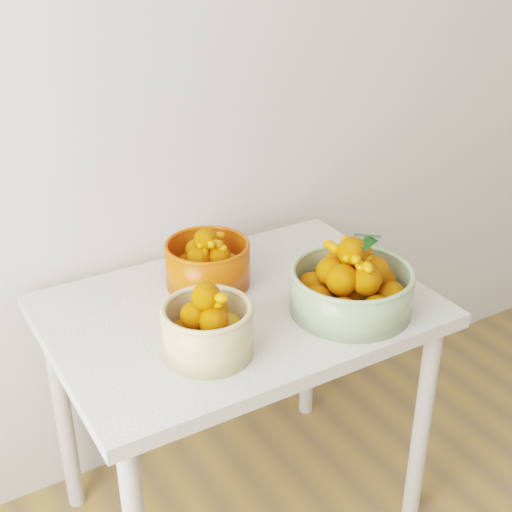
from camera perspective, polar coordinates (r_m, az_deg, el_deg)
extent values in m
cube|color=silver|center=(2.16, 0.15, 16.98)|extent=(4.00, 0.04, 2.70)
cube|color=silver|center=(1.92, -1.35, -4.44)|extent=(1.00, 0.70, 0.04)
cylinder|color=silver|center=(2.18, 13.12, -13.08)|extent=(0.05, 0.05, 0.71)
cylinder|color=silver|center=(2.24, -15.16, -12.11)|extent=(0.05, 0.05, 0.71)
cylinder|color=silver|center=(2.53, 4.24, -5.93)|extent=(0.05, 0.05, 0.71)
cylinder|color=tan|center=(1.69, -3.89, -6.03)|extent=(0.26, 0.26, 0.12)
torus|color=tan|center=(1.66, -3.96, -4.26)|extent=(0.26, 0.26, 0.02)
sphere|color=#D1660C|center=(1.72, -2.29, -5.82)|extent=(0.08, 0.08, 0.08)
sphere|color=#CE5100|center=(1.75, -4.21, -5.40)|extent=(0.07, 0.07, 0.07)
sphere|color=#CE5100|center=(1.71, -5.71, -6.25)|extent=(0.07, 0.07, 0.07)
sphere|color=#CE5100|center=(1.66, -4.69, -7.36)|extent=(0.08, 0.08, 0.08)
sphere|color=#CE5100|center=(1.67, -2.53, -7.09)|extent=(0.08, 0.08, 0.08)
sphere|color=#CE5100|center=(1.70, -3.88, -6.38)|extent=(0.07, 0.07, 0.07)
sphere|color=#CE5100|center=(1.69, -3.37, -4.30)|extent=(0.07, 0.07, 0.07)
sphere|color=#CE5100|center=(1.67, -4.98, -4.77)|extent=(0.07, 0.07, 0.07)
sphere|color=#CE5100|center=(1.65, -3.41, -5.25)|extent=(0.07, 0.07, 0.07)
sphere|color=#CE5100|center=(1.65, -4.02, -3.25)|extent=(0.07, 0.07, 0.07)
ellipsoid|color=orange|center=(1.64, -3.95, -3.24)|extent=(0.04, 0.04, 0.03)
ellipsoid|color=orange|center=(1.64, -3.24, -3.78)|extent=(0.04, 0.05, 0.03)
ellipsoid|color=orange|center=(1.62, -2.82, -3.39)|extent=(0.04, 0.04, 0.03)
cylinder|color=#89A877|center=(1.88, 7.62, -2.80)|extent=(0.38, 0.38, 0.11)
torus|color=#89A877|center=(1.85, 7.73, -1.30)|extent=(0.38, 0.38, 0.02)
sphere|color=#CE5100|center=(1.93, 10.08, -2.10)|extent=(0.08, 0.08, 0.08)
sphere|color=#CE5100|center=(1.97, 7.90, -1.38)|extent=(0.08, 0.08, 0.08)
sphere|color=#CE5100|center=(1.95, 5.86, -1.54)|extent=(0.09, 0.09, 0.09)
sphere|color=#CE5100|center=(1.89, 4.52, -2.52)|extent=(0.08, 0.08, 0.08)
sphere|color=#CE5100|center=(1.83, 4.97, -3.67)|extent=(0.08, 0.08, 0.08)
sphere|color=#CE5100|center=(1.79, 7.02, -4.48)|extent=(0.08, 0.08, 0.08)
sphere|color=#CE5100|center=(1.81, 9.64, -4.27)|extent=(0.08, 0.08, 0.08)
sphere|color=#CE5100|center=(1.87, 10.75, -3.20)|extent=(0.08, 0.08, 0.08)
sphere|color=#CE5100|center=(1.88, 7.62, -2.87)|extent=(0.08, 0.08, 0.08)
sphere|color=#CE5100|center=(1.89, 8.40, -0.47)|extent=(0.08, 0.08, 0.08)
sphere|color=#CE5100|center=(1.89, 6.68, -0.48)|extent=(0.08, 0.08, 0.08)
sphere|color=#CE5100|center=(1.84, 5.99, -1.21)|extent=(0.08, 0.08, 0.08)
sphere|color=#CE5100|center=(1.80, 6.89, -1.90)|extent=(0.08, 0.08, 0.08)
sphere|color=#CE5100|center=(1.81, 8.81, -1.94)|extent=(0.08, 0.08, 0.08)
sphere|color=#CE5100|center=(1.86, 9.47, -1.18)|extent=(0.08, 0.08, 0.08)
sphere|color=#CE5100|center=(1.83, 7.71, 0.34)|extent=(0.08, 0.08, 0.08)
ellipsoid|color=orange|center=(1.84, 8.87, -0.36)|extent=(0.05, 0.04, 0.04)
ellipsoid|color=orange|center=(1.83, 6.31, 0.64)|extent=(0.05, 0.05, 0.04)
ellipsoid|color=orange|center=(1.86, 7.23, 1.17)|extent=(0.04, 0.05, 0.04)
ellipsoid|color=orange|center=(1.81, 7.91, -0.21)|extent=(0.05, 0.05, 0.04)
ellipsoid|color=orange|center=(1.83, 7.44, 0.62)|extent=(0.03, 0.04, 0.04)
ellipsoid|color=orange|center=(1.81, 7.40, -0.13)|extent=(0.05, 0.04, 0.04)
ellipsoid|color=orange|center=(1.83, 7.38, 0.50)|extent=(0.04, 0.05, 0.03)
ellipsoid|color=orange|center=(1.85, 5.88, 0.90)|extent=(0.04, 0.05, 0.03)
ellipsoid|color=orange|center=(1.77, 8.92, -0.91)|extent=(0.03, 0.05, 0.04)
ellipsoid|color=orange|center=(1.83, 7.82, 0.27)|extent=(0.05, 0.05, 0.03)
ellipsoid|color=orange|center=(1.87, 8.91, 0.36)|extent=(0.04, 0.04, 0.03)
ellipsoid|color=orange|center=(1.82, 7.46, -0.35)|extent=(0.04, 0.03, 0.04)
ellipsoid|color=orange|center=(1.79, 6.50, -1.35)|extent=(0.05, 0.04, 0.04)
ellipsoid|color=orange|center=(1.87, 7.92, -0.25)|extent=(0.05, 0.05, 0.04)
ellipsoid|color=orange|center=(1.80, 8.34, -0.76)|extent=(0.04, 0.05, 0.04)
ellipsoid|color=orange|center=(1.78, 8.00, -0.26)|extent=(0.04, 0.05, 0.04)
ellipsoid|color=orange|center=(1.86, 9.24, -0.32)|extent=(0.05, 0.04, 0.04)
cylinder|color=#C43A08|center=(1.98, -3.88, -0.68)|extent=(0.30, 0.30, 0.12)
torus|color=#C43A08|center=(1.95, -3.94, 0.89)|extent=(0.30, 0.30, 0.01)
sphere|color=#D1660C|center=(2.02, -2.11, -0.64)|extent=(0.06, 0.06, 0.06)
sphere|color=#D1660C|center=(2.05, -3.71, -0.19)|extent=(0.07, 0.07, 0.07)
sphere|color=#CE5100|center=(2.03, -5.52, -0.65)|extent=(0.06, 0.06, 0.06)
sphere|color=#CE5100|center=(1.96, -5.67, -1.65)|extent=(0.07, 0.07, 0.07)
sphere|color=#CE5100|center=(1.93, -4.09, -2.13)|extent=(0.07, 0.07, 0.07)
sphere|color=#CE5100|center=(1.96, -2.17, -1.64)|extent=(0.07, 0.07, 0.07)
sphere|color=#CE5100|center=(1.99, -3.87, -1.13)|extent=(0.06, 0.06, 0.06)
sphere|color=#CE5100|center=(1.99, -3.32, 0.64)|extent=(0.06, 0.06, 0.06)
sphere|color=#CE5100|center=(1.99, -4.79, 0.48)|extent=(0.06, 0.06, 0.06)
sphere|color=#CE5100|center=(1.94, -4.62, -0.24)|extent=(0.07, 0.07, 0.07)
sphere|color=#CE5100|center=(1.95, -2.95, -0.06)|extent=(0.06, 0.06, 0.06)
sphere|color=#CE5100|center=(1.95, -4.06, 1.31)|extent=(0.06, 0.06, 0.06)
ellipsoid|color=orange|center=(1.97, -3.40, 0.70)|extent=(0.03, 0.02, 0.03)
ellipsoid|color=orange|center=(1.98, -4.17, 1.04)|extent=(0.03, 0.04, 0.04)
ellipsoid|color=orange|center=(1.94, -3.08, 0.99)|extent=(0.04, 0.04, 0.03)
ellipsoid|color=orange|center=(1.96, -3.96, 1.75)|extent=(0.04, 0.04, 0.03)
ellipsoid|color=orange|center=(1.92, -3.15, 1.00)|extent=(0.03, 0.04, 0.03)
ellipsoid|color=orange|center=(1.93, -2.73, 0.65)|extent=(0.04, 0.04, 0.03)
ellipsoid|color=orange|center=(1.93, -4.13, 0.30)|extent=(0.04, 0.04, 0.03)
ellipsoid|color=orange|center=(1.90, -3.61, 0.93)|extent=(0.03, 0.04, 0.03)
ellipsoid|color=orange|center=(1.93, -4.37, 0.99)|extent=(0.04, 0.04, 0.03)
ellipsoid|color=orange|center=(1.96, -2.94, 1.63)|extent=(0.03, 0.02, 0.02)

